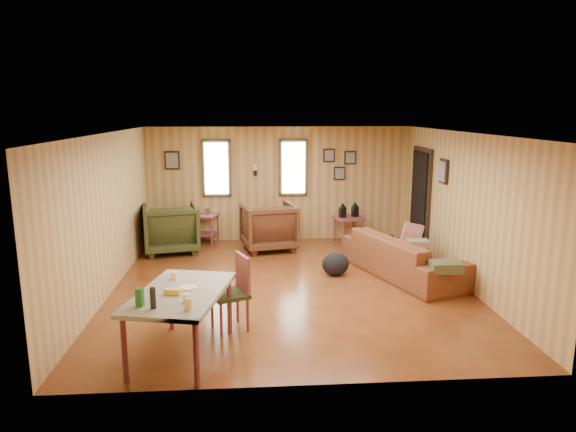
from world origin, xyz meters
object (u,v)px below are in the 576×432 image
Objects in this scene: recliner_brown at (269,224)px; side_table at (349,216)px; end_table at (203,223)px; sofa at (404,249)px; recliner_green at (171,226)px; dining_table at (180,297)px.

recliner_brown is 1.18× the size of side_table.
sofa is at bearing -35.30° from end_table.
recliner_green is (-4.09, 1.80, 0.06)m from sofa.
sofa is at bearing -76.88° from side_table.
side_table is at bearing -5.79° from end_table.
dining_table is (-2.81, -4.80, 0.10)m from side_table.
end_table is (-3.53, 2.50, -0.05)m from sofa.
recliner_brown is at bearing -168.49° from side_table.
end_table is at bearing -37.23° from recliner_brown.
recliner_brown is at bearing 29.65° from sofa.
sofa is 2.27× the size of recliner_green.
dining_table reaches higher than sofa.
recliner_green is 0.90m from end_table.
recliner_green is at bearing -173.74° from side_table.
recliner_green is 1.21× the size of side_table.
side_table is (3.58, 0.39, 0.07)m from recliner_green.
dining_table is at bearing 64.12° from recliner_brown.
end_table is (-1.34, 0.65, -0.10)m from recliner_brown.
recliner_green is 3.60m from side_table.
side_table is at bearing 179.99° from recliner_brown.
end_table is 5.11m from dining_table.
sofa is at bearing 128.22° from recliner_brown.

